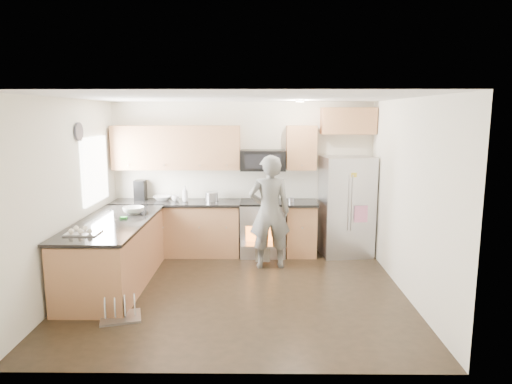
{
  "coord_description": "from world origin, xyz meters",
  "views": [
    {
      "loc": [
        0.31,
        -5.91,
        2.4
      ],
      "look_at": [
        0.25,
        0.5,
        1.3
      ],
      "focal_mm": 32.0,
      "sensor_mm": 36.0,
      "label": 1
    }
  ],
  "objects_px": {
    "person": "(270,212)",
    "dish_rack": "(120,312)",
    "stove_range": "(263,216)",
    "refrigerator": "(346,206)"
  },
  "relations": [
    {
      "from": "stove_range",
      "to": "refrigerator",
      "type": "distance_m",
      "value": 1.43
    },
    {
      "from": "person",
      "to": "dish_rack",
      "type": "relative_size",
      "value": 3.25
    },
    {
      "from": "person",
      "to": "dish_rack",
      "type": "distance_m",
      "value": 2.72
    },
    {
      "from": "refrigerator",
      "to": "stove_range",
      "type": "bearing_deg",
      "value": 173.16
    },
    {
      "from": "stove_range",
      "to": "refrigerator",
      "type": "xyz_separation_m",
      "value": [
        1.42,
        0.01,
        0.17
      ]
    },
    {
      "from": "person",
      "to": "dish_rack",
      "type": "height_order",
      "value": "person"
    },
    {
      "from": "dish_rack",
      "to": "refrigerator",
      "type": "bearing_deg",
      "value": 39.3
    },
    {
      "from": "stove_range",
      "to": "person",
      "type": "xyz_separation_m",
      "value": [
        0.1,
        -0.67,
        0.21
      ]
    },
    {
      "from": "stove_range",
      "to": "dish_rack",
      "type": "relative_size",
      "value": 3.27
    },
    {
      "from": "stove_range",
      "to": "dish_rack",
      "type": "distance_m",
      "value": 3.12
    }
  ]
}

